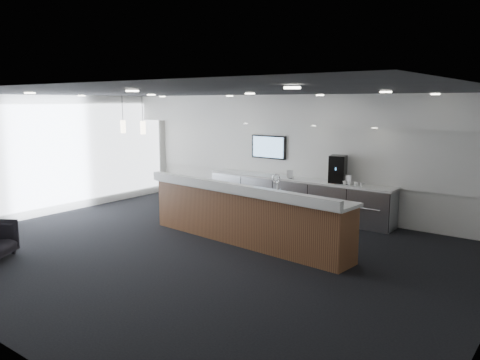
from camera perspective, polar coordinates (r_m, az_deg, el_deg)
The scene contains 20 objects.
ground at distance 9.12m, azimuth -5.05°, elevation -8.64°, with size 10.00×10.00×0.00m, color black.
ceiling at distance 8.66m, azimuth -5.34°, elevation 10.56°, with size 10.00×8.00×0.02m, color black.
back_wall at distance 12.01m, azimuth 7.74°, elevation 3.05°, with size 10.00×0.02×3.00m, color white.
left_wall at distance 12.65m, azimuth -22.25°, elevation 2.76°, with size 0.02×8.00×3.00m, color white.
soffit_bulkhead at distance 11.54m, azimuth 6.76°, elevation 8.54°, with size 10.00×0.90×0.70m, color silver.
alcove_panel at distance 11.97m, azimuth 7.68°, elevation 3.52°, with size 9.80×0.06×1.40m, color silver.
window_blinds_wall at distance 12.62m, azimuth -22.15°, elevation 2.75°, with size 0.04×7.36×2.55m, color silver.
back_credenza at distance 11.86m, azimuth 6.78°, elevation -2.01°, with size 5.06×0.66×0.95m.
wall_tv at distance 12.43m, azimuth 3.52°, elevation 4.04°, with size 1.05×0.08×0.62m.
pendant_left at distance 10.96m, azimuth -11.80°, elevation 6.26°, with size 0.12×0.12×0.30m, color #FFEBC6.
pendant_right at distance 11.49m, azimuth -14.12°, elevation 6.32°, with size 0.12×0.12×0.30m, color #FFEBC6.
ceiling_can_lights at distance 8.66m, azimuth -5.34°, elevation 10.37°, with size 7.00×5.00×0.02m, color white, non-canonical shape.
service_counter at distance 9.49m, azimuth 0.59°, elevation -4.25°, with size 4.85×1.21×1.49m.
coffee_machine at distance 11.23m, azimuth 11.84°, elevation 1.31°, with size 0.46×0.53×0.64m.
info_sign_left at distance 11.69m, azimuth 6.10°, elevation 0.72°, with size 0.15×0.02×0.21m, color silver.
info_sign_right at distance 11.01m, azimuth 13.08°, elevation 0.01°, with size 0.17×0.02×0.23m, color silver.
cup_0 at distance 10.87m, azimuth 14.65°, elevation -0.54°, with size 0.10×0.10×0.09m, color white.
cup_1 at distance 10.92m, azimuth 13.97°, elevation -0.46°, with size 0.10×0.10×0.09m, color white.
cup_2 at distance 10.98m, azimuth 13.30°, elevation -0.38°, with size 0.10×0.10×0.09m, color white.
cup_3 at distance 11.03m, azimuth 12.64°, elevation -0.31°, with size 0.10×0.10×0.09m, color white.
Camera 1 is at (5.83, -6.41, 2.84)m, focal length 35.00 mm.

